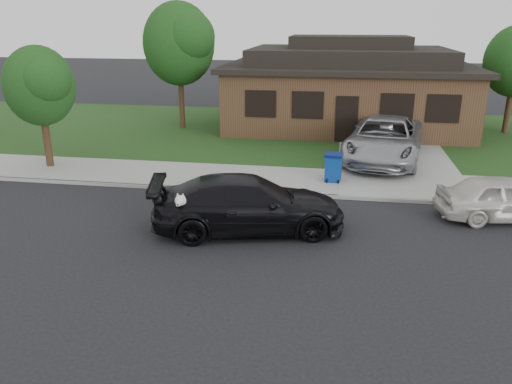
% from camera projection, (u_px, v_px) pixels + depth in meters
% --- Properties ---
extents(ground, '(120.00, 120.00, 0.00)m').
position_uv_depth(ground, '(199.00, 234.00, 13.72)').
color(ground, black).
rests_on(ground, ground).
extents(sidewalk, '(60.00, 3.00, 0.12)m').
position_uv_depth(sidewalk, '(236.00, 178.00, 18.36)').
color(sidewalk, gray).
rests_on(sidewalk, ground).
extents(curb, '(60.00, 0.12, 0.12)m').
position_uv_depth(curb, '(227.00, 191.00, 16.96)').
color(curb, gray).
rests_on(curb, ground).
extents(lawn, '(60.00, 13.00, 0.13)m').
position_uv_depth(lawn, '(267.00, 132.00, 25.81)').
color(lawn, '#193814').
rests_on(lawn, ground).
extents(driveway, '(4.50, 13.00, 0.14)m').
position_uv_depth(driveway, '(391.00, 151.00, 22.09)').
color(driveway, gray).
rests_on(driveway, ground).
extents(sedan, '(5.64, 3.33, 1.53)m').
position_uv_depth(sedan, '(248.00, 204.00, 13.73)').
color(sedan, black).
rests_on(sedan, ground).
extents(minivan, '(3.82, 6.49, 1.69)m').
position_uv_depth(minivan, '(384.00, 139.00, 20.18)').
color(minivan, '#9FA1A6').
rests_on(minivan, driveway).
extents(white_compact, '(4.03, 2.14, 1.31)m').
position_uv_depth(white_compact, '(505.00, 198.00, 14.54)').
color(white_compact, silver).
rests_on(white_compact, ground).
extents(recycling_bin, '(0.65, 0.67, 1.00)m').
position_uv_depth(recycling_bin, '(333.00, 167.00, 17.67)').
color(recycling_bin, navy).
rests_on(recycling_bin, sidewalk).
extents(house, '(12.60, 8.60, 4.65)m').
position_uv_depth(house, '(347.00, 88.00, 26.38)').
color(house, '#422B1C').
rests_on(house, ground).
extents(tree_0, '(3.78, 3.60, 6.34)m').
position_uv_depth(tree_0, '(181.00, 42.00, 24.91)').
color(tree_0, '#332114').
rests_on(tree_0, ground).
extents(tree_2, '(2.73, 2.60, 4.59)m').
position_uv_depth(tree_2, '(41.00, 85.00, 18.54)').
color(tree_2, '#332114').
rests_on(tree_2, ground).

